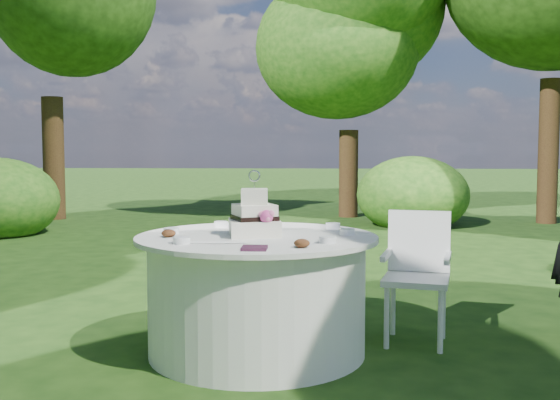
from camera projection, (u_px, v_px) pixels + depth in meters
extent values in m
plane|color=#16330D|center=(257.00, 352.00, 4.28)|extent=(80.00, 80.00, 0.00)
cube|color=#411C33|center=(254.00, 248.00, 3.62)|extent=(0.14, 0.14, 0.02)
ellipsoid|color=white|center=(208.00, 242.00, 3.86)|extent=(0.48, 0.07, 0.01)
cylinder|color=white|center=(257.00, 296.00, 4.25)|extent=(1.40, 1.40, 0.74)
cylinder|color=silver|center=(257.00, 238.00, 4.22)|extent=(1.56, 1.56, 0.03)
cube|color=white|center=(255.00, 228.00, 4.21)|extent=(0.37, 0.37, 0.10)
cube|color=silver|center=(254.00, 212.00, 4.20)|extent=(0.32, 0.32, 0.10)
cube|color=silver|center=(254.00, 197.00, 4.19)|extent=(0.18, 0.18, 0.10)
cube|color=black|center=(254.00, 218.00, 4.20)|extent=(0.33, 0.33, 0.03)
sphere|color=#D83F91|center=(266.00, 217.00, 4.08)|extent=(0.08, 0.08, 0.08)
cylinder|color=white|center=(254.00, 185.00, 4.19)|extent=(0.01, 0.01, 0.05)
torus|color=silver|center=(254.00, 176.00, 4.18)|extent=(0.08, 0.02, 0.08)
cube|color=silver|center=(416.00, 280.00, 4.44)|extent=(0.52, 0.52, 0.04)
cube|color=white|center=(419.00, 241.00, 4.61)|extent=(0.43, 0.14, 0.43)
cylinder|color=silver|center=(387.00, 318.00, 4.34)|extent=(0.04, 0.04, 0.42)
cylinder|color=white|center=(441.00, 321.00, 4.24)|extent=(0.04, 0.04, 0.42)
cylinder|color=white|center=(393.00, 306.00, 4.67)|extent=(0.04, 0.04, 0.42)
cylinder|color=silver|center=(443.00, 309.00, 4.57)|extent=(0.04, 0.04, 0.42)
cube|color=white|center=(386.00, 255.00, 4.48)|extent=(0.12, 0.39, 0.04)
cube|color=white|center=(448.00, 258.00, 4.37)|extent=(0.12, 0.39, 0.04)
cylinder|color=white|center=(327.00, 240.00, 3.87)|extent=(0.10, 0.10, 0.04)
cylinder|color=white|center=(171.00, 231.00, 4.29)|extent=(0.10, 0.10, 0.04)
cylinder|color=white|center=(221.00, 224.00, 4.68)|extent=(0.10, 0.10, 0.04)
cylinder|color=white|center=(182.00, 241.00, 3.83)|extent=(0.10, 0.10, 0.04)
cylinder|color=white|center=(347.00, 232.00, 4.25)|extent=(0.10, 0.10, 0.04)
cylinder|color=white|center=(333.00, 226.00, 4.57)|extent=(0.10, 0.10, 0.04)
ellipsoid|color=#562D16|center=(169.00, 233.00, 4.14)|extent=(0.09, 0.09, 0.05)
ellipsoid|color=#562D16|center=(302.00, 243.00, 3.70)|extent=(0.09, 0.09, 0.05)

